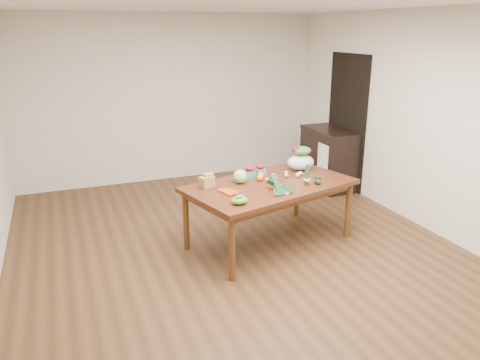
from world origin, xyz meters
name	(u,v)px	position (x,y,z in m)	size (l,w,h in m)	color
floor	(237,251)	(0.00, 0.00, 0.00)	(6.00, 6.00, 0.00)	#4F321B
ceiling	(236,2)	(0.00, 0.00, 2.70)	(5.00, 6.00, 0.02)	white
room_walls	(236,137)	(0.00, 0.00, 1.35)	(5.02, 6.02, 2.70)	silver
dining_table	(269,214)	(0.44, 0.06, 0.38)	(1.91, 1.06, 0.75)	#492211
doorway_dark	(346,122)	(2.48, 1.60, 1.05)	(0.02, 1.00, 2.10)	black
cabinet	(328,158)	(2.22, 1.65, 0.47)	(0.52, 1.02, 0.94)	black
dish_towel	(323,159)	(1.96, 1.40, 0.55)	(0.02, 0.28, 0.45)	white
paper_bag	(207,181)	(-0.28, 0.20, 0.83)	(0.21, 0.18, 0.15)	#9C7846
cabbage	(240,177)	(0.12, 0.19, 0.83)	(0.16, 0.16, 0.16)	#B5D47A
strawberry_basket_a	(250,173)	(0.32, 0.37, 0.81)	(0.12, 0.12, 0.11)	#AD0B1C
strawberry_basket_b	(260,170)	(0.48, 0.43, 0.80)	(0.11, 0.11, 0.10)	#AD0B1E
orange_a	(260,178)	(0.37, 0.19, 0.79)	(0.08, 0.08, 0.08)	#FFA40F
orange_b	(261,175)	(0.41, 0.27, 0.79)	(0.08, 0.08, 0.08)	orange
orange_c	(273,176)	(0.54, 0.18, 0.79)	(0.08, 0.08, 0.08)	orange
mandarin_cluster	(273,179)	(0.49, 0.09, 0.79)	(0.18, 0.18, 0.08)	orange
carrots	(230,191)	(-0.09, -0.05, 0.76)	(0.22, 0.24, 0.03)	#F44E14
snap_pea_bag	(240,200)	(-0.13, -0.43, 0.79)	(0.18, 0.13, 0.08)	#509F35
kale_bunch	(281,186)	(0.41, -0.27, 0.83)	(0.32, 0.40, 0.16)	black
asparagus_bundle	(307,175)	(0.80, -0.15, 0.88)	(0.08, 0.08, 0.25)	#436F33
potato_a	(286,175)	(0.72, 0.20, 0.77)	(0.06, 0.05, 0.05)	#DEB480
potato_b	(298,176)	(0.85, 0.15, 0.77)	(0.05, 0.05, 0.04)	tan
potato_c	(300,173)	(0.91, 0.20, 0.78)	(0.06, 0.05, 0.05)	tan
potato_d	(286,173)	(0.78, 0.31, 0.77)	(0.05, 0.04, 0.04)	tan
potato_e	(298,174)	(0.87, 0.19, 0.77)	(0.05, 0.05, 0.05)	tan
avocado_a	(318,182)	(0.94, -0.17, 0.78)	(0.06, 0.09, 0.06)	black
avocado_b	(318,177)	(1.02, -0.02, 0.78)	(0.06, 0.09, 0.06)	black
salad_bag	(301,159)	(1.03, 0.42, 0.89)	(0.35, 0.27, 0.27)	silver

